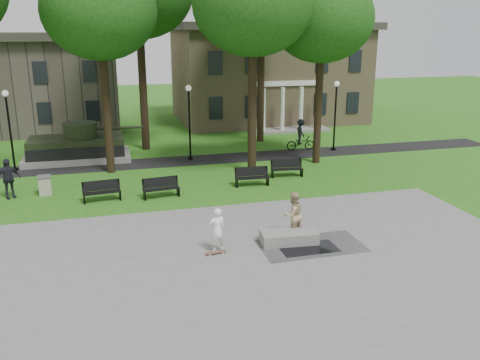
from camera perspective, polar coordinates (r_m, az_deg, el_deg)
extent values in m
plane|color=#275F16|center=(21.26, -1.31, -5.64)|extent=(120.00, 120.00, 0.00)
cube|color=gray|center=(16.90, 2.81, -11.80)|extent=(22.00, 16.00, 0.02)
cube|color=black|center=(32.48, -6.36, 2.15)|extent=(44.00, 2.60, 0.01)
cube|color=#9E8460|center=(47.62, 3.00, 11.67)|extent=(16.00, 11.00, 8.00)
cube|color=#38332D|center=(47.45, 3.08, 16.85)|extent=(17.00, 12.00, 0.60)
cube|color=silver|center=(42.46, 5.31, 10.76)|extent=(6.00, 0.30, 0.40)
cube|color=#4C443D|center=(46.29, -23.20, 9.75)|extent=(15.00, 10.00, 7.20)
cylinder|color=black|center=(29.91, -14.78, 8.27)|extent=(0.48, 0.48, 8.00)
ellipsoid|color=#12410F|center=(29.65, -15.52, 17.86)|extent=(6.20, 6.20, 5.27)
cylinder|color=black|center=(29.07, 1.38, 8.89)|extent=(0.50, 0.50, 8.32)
ellipsoid|color=#12410F|center=(28.84, 1.46, 19.19)|extent=(6.60, 6.60, 5.61)
cylinder|color=black|center=(31.58, 8.81, 8.73)|extent=(0.46, 0.46, 7.68)
ellipsoid|color=#12410F|center=(31.30, 9.21, 17.47)|extent=(6.00, 6.00, 5.10)
cylinder|color=black|center=(35.40, -10.88, 10.76)|extent=(0.54, 0.54, 9.28)
cylinder|color=black|center=(37.52, 2.36, 10.86)|extent=(0.50, 0.50, 8.64)
ellipsoid|color=#12410F|center=(37.37, 2.46, 19.13)|extent=(6.40, 6.40, 5.44)
cylinder|color=black|center=(32.42, -24.37, 4.71)|extent=(0.12, 0.12, 4.40)
sphere|color=silver|center=(32.08, -24.87, 8.82)|extent=(0.36, 0.36, 0.36)
cylinder|color=black|center=(32.87, -23.93, 1.10)|extent=(0.32, 0.32, 0.16)
cylinder|color=black|center=(32.38, -5.68, 6.10)|extent=(0.12, 0.12, 4.40)
sphere|color=silver|center=(32.04, -5.80, 10.23)|extent=(0.36, 0.36, 0.36)
cylinder|color=black|center=(32.83, -5.58, 2.46)|extent=(0.32, 0.32, 0.16)
cylinder|color=black|center=(35.37, 10.61, 6.78)|extent=(0.12, 0.12, 4.40)
sphere|color=silver|center=(35.06, 10.82, 10.57)|extent=(0.36, 0.36, 0.36)
cylinder|color=black|center=(35.78, 10.44, 3.44)|extent=(0.32, 0.32, 0.16)
cube|color=gray|center=(34.10, -17.76, 2.48)|extent=(6.50, 3.40, 0.40)
cube|color=#242E18|center=(33.93, -17.87, 3.70)|extent=(5.80, 2.80, 1.10)
cube|color=black|center=(32.66, -17.93, 2.86)|extent=(5.80, 0.35, 0.70)
cube|color=black|center=(35.30, -17.76, 3.85)|extent=(5.80, 0.35, 0.70)
cylinder|color=#242E18|center=(33.73, -17.51, 5.40)|extent=(2.10, 2.10, 0.90)
cylinder|color=#242E18|center=(33.70, -13.59, 5.69)|extent=(3.20, 0.18, 0.18)
cube|color=black|center=(19.69, 7.70, -7.61)|extent=(2.20, 1.20, 0.00)
cube|color=gray|center=(20.04, 5.52, -6.40)|extent=(2.28, 1.18, 0.45)
cube|color=brown|center=(19.08, -2.75, -8.17)|extent=(0.80, 0.32, 0.07)
imported|color=white|center=(18.97, -2.57, -5.62)|extent=(0.69, 0.51, 1.72)
imported|color=tan|center=(20.35, 5.96, -3.89)|extent=(1.08, 0.95, 1.87)
imported|color=#21222C|center=(27.39, -24.61, 0.14)|extent=(1.27, 0.92, 2.00)
imported|color=black|center=(35.40, 6.80, 4.17)|extent=(1.99, 0.79, 1.03)
imported|color=black|center=(35.24, 6.85, 5.43)|extent=(0.69, 1.14, 1.71)
cube|color=black|center=(25.48, -15.24, -1.36)|extent=(1.84, 0.64, 0.05)
cube|color=black|center=(25.60, -15.30, -0.57)|extent=(1.81, 0.34, 0.50)
cube|color=black|center=(25.58, -17.11, -1.98)|extent=(0.11, 0.45, 0.45)
cube|color=black|center=(25.55, -13.30, -1.70)|extent=(0.11, 0.45, 0.45)
cube|color=black|center=(25.43, -8.82, -1.00)|extent=(1.84, 0.65, 0.05)
cube|color=black|center=(25.55, -8.91, -0.21)|extent=(1.81, 0.36, 0.50)
cube|color=black|center=(25.43, -10.70, -1.62)|extent=(0.11, 0.45, 0.45)
cube|color=black|center=(25.59, -6.91, -1.33)|extent=(0.11, 0.45, 0.45)
cube|color=black|center=(27.01, 1.37, 0.25)|extent=(1.82, 0.54, 0.05)
cube|color=black|center=(27.13, 1.24, 0.98)|extent=(1.81, 0.25, 0.50)
cube|color=black|center=(26.85, -0.37, -0.35)|extent=(0.08, 0.45, 0.45)
cube|color=black|center=(27.31, 3.08, -0.08)|extent=(0.08, 0.45, 0.45)
cube|color=black|center=(28.82, 5.30, 1.23)|extent=(1.84, 0.63, 0.05)
cube|color=black|center=(28.94, 5.17, 1.91)|extent=(1.81, 0.33, 0.50)
cube|color=black|center=(28.60, 3.69, 0.68)|extent=(0.10, 0.45, 0.45)
cube|color=black|center=(29.17, 6.86, 0.91)|extent=(0.10, 0.45, 0.45)
cube|color=#B2A593|center=(27.46, -21.06, -0.61)|extent=(0.66, 0.66, 0.90)
cube|color=#4C4C4C|center=(27.33, -21.16, 0.35)|extent=(0.73, 0.73, 0.06)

